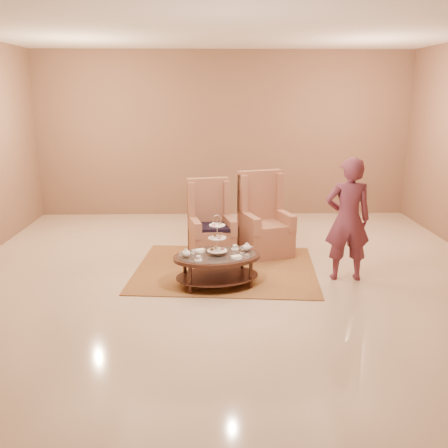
{
  "coord_description": "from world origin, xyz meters",
  "views": [
    {
      "loc": [
        -0.25,
        -6.85,
        2.61
      ],
      "look_at": [
        -0.08,
        0.2,
        0.76
      ],
      "focal_mm": 40.0,
      "sensor_mm": 36.0,
      "label": 1
    }
  ],
  "objects_px": {
    "tea_table": "(217,260)",
    "armchair_left": "(211,230)",
    "armchair_right": "(264,226)",
    "person": "(348,220)"
  },
  "relations": [
    {
      "from": "tea_table",
      "to": "person",
      "type": "distance_m",
      "value": 1.93
    },
    {
      "from": "tea_table",
      "to": "person",
      "type": "relative_size",
      "value": 0.77
    },
    {
      "from": "armchair_left",
      "to": "tea_table",
      "type": "bearing_deg",
      "value": -97.89
    },
    {
      "from": "armchair_right",
      "to": "person",
      "type": "height_order",
      "value": "person"
    },
    {
      "from": "armchair_left",
      "to": "armchair_right",
      "type": "relative_size",
      "value": 0.93
    },
    {
      "from": "armchair_left",
      "to": "person",
      "type": "distance_m",
      "value": 2.29
    },
    {
      "from": "tea_table",
      "to": "armchair_left",
      "type": "distance_m",
      "value": 1.35
    },
    {
      "from": "tea_table",
      "to": "armchair_right",
      "type": "bearing_deg",
      "value": 49.34
    },
    {
      "from": "tea_table",
      "to": "person",
      "type": "height_order",
      "value": "person"
    },
    {
      "from": "tea_table",
      "to": "person",
      "type": "bearing_deg",
      "value": -5.24
    }
  ]
}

